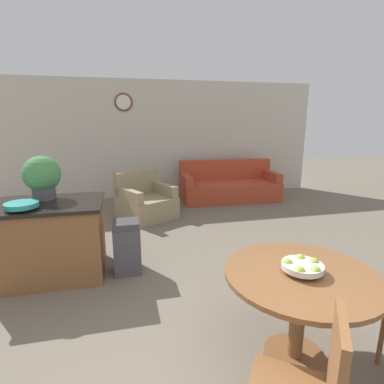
# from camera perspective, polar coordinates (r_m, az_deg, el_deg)

# --- Properties ---
(wall_back) EXTENTS (8.00, 0.09, 2.70)m
(wall_back) POSITION_cam_1_polar(r_m,az_deg,el_deg) (7.19, -7.54, 9.84)
(wall_back) COLOR beige
(wall_back) RESTS_ON ground_plane
(dining_table) EXTENTS (1.10, 1.10, 0.73)m
(dining_table) POSITION_cam_1_polar(r_m,az_deg,el_deg) (2.43, 19.86, -17.66)
(dining_table) COLOR brown
(dining_table) RESTS_ON ground_plane
(fruit_bowl) EXTENTS (0.29, 0.29, 0.10)m
(fruit_bowl) POSITION_cam_1_polar(r_m,az_deg,el_deg) (2.33, 20.32, -13.13)
(fruit_bowl) COLOR silver
(fruit_bowl) RESTS_ON dining_table
(kitchen_island) EXTENTS (1.23, 0.87, 0.89)m
(kitchen_island) POSITION_cam_1_polar(r_m,az_deg,el_deg) (3.88, -25.41, -8.15)
(kitchen_island) COLOR brown
(kitchen_island) RESTS_ON ground_plane
(teal_bowl) EXTENTS (0.33, 0.33, 0.07)m
(teal_bowl) POSITION_cam_1_polar(r_m,az_deg,el_deg) (3.57, -29.70, -2.18)
(teal_bowl) COLOR teal
(teal_bowl) RESTS_ON kitchen_island
(potted_plant) EXTENTS (0.42, 0.42, 0.51)m
(potted_plant) POSITION_cam_1_polar(r_m,az_deg,el_deg) (3.90, -26.66, 2.73)
(potted_plant) COLOR #4C4C51
(potted_plant) RESTS_ON kitchen_island
(trash_bin) EXTENTS (0.31, 0.31, 0.64)m
(trash_bin) POSITION_cam_1_polar(r_m,az_deg,el_deg) (3.72, -12.27, -10.16)
(trash_bin) COLOR #47474C
(trash_bin) RESTS_ON ground_plane
(couch) EXTENTS (2.22, 1.02, 0.89)m
(couch) POSITION_cam_1_polar(r_m,az_deg,el_deg) (7.01, 7.02, 1.05)
(couch) COLOR #B24228
(couch) RESTS_ON ground_plane
(armchair) EXTENTS (1.19, 1.20, 0.85)m
(armchair) POSITION_cam_1_polar(r_m,az_deg,el_deg) (5.73, -8.91, -1.92)
(armchair) COLOR #998966
(armchair) RESTS_ON ground_plane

